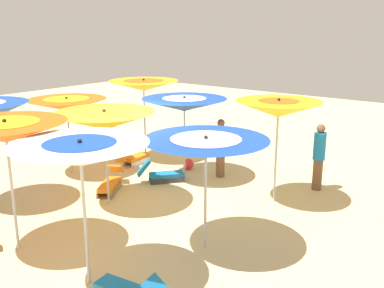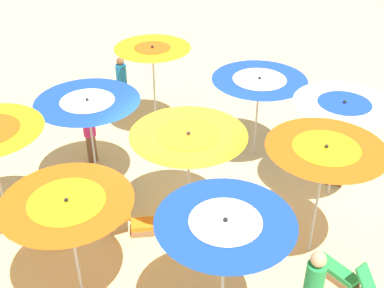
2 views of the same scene
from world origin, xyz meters
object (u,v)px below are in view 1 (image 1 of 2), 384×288
lounger_1 (163,174)px  beach_umbrella_3 (206,148)px  beach_umbrella_4 (105,120)px  lounger_2 (110,183)px  beachgoer_1 (221,147)px  beach_umbrella_7 (6,132)px  beach_ball (188,164)px  beach_umbrella_5 (67,105)px  beach_umbrella_0 (278,109)px  beach_umbrella_2 (144,86)px  beachgoer_2 (319,156)px  lounger_0 (135,158)px  beach_umbrella_1 (184,104)px  beach_umbrella_6 (80,154)px

lounger_1 → beach_umbrella_3: bearing=-87.4°
beach_umbrella_4 → lounger_1: (1.87, -0.03, -1.77)m
lounger_2 → beachgoer_1: (2.56, -1.59, 0.64)m
beach_umbrella_7 → beach_ball: 6.00m
beach_umbrella_3 → beach_umbrella_5: bearing=77.6°
beach_umbrella_0 → beach_umbrella_2: size_ratio=0.99×
beach_umbrella_7 → beach_ball: (5.61, 0.39, -2.08)m
beachgoer_2 → beach_ball: size_ratio=5.42×
beach_umbrella_2 → lounger_0: beach_umbrella_2 is taller
beach_umbrella_1 → beach_ball: 1.99m
beach_umbrella_1 → beach_umbrella_2: 2.23m
beach_umbrella_7 → beach_ball: beach_umbrella_7 is taller
beachgoer_1 → beachgoer_2: size_ratio=0.95×
beach_umbrella_5 → beachgoer_1: (2.28, -3.53, -1.10)m
beach_umbrella_1 → lounger_2: 2.77m
beach_umbrella_3 → lounger_2: bearing=75.4°
beach_umbrella_5 → beach_umbrella_7: size_ratio=0.88×
beach_umbrella_2 → lounger_1: size_ratio=2.11×
beach_ball → lounger_2: bearing=168.4°
beachgoer_2 → beachgoer_1: bearing=55.0°
beach_umbrella_0 → lounger_2: (-1.88, 3.58, -2.01)m
lounger_0 → beach_umbrella_0: bearing=-95.4°
beach_umbrella_4 → beach_umbrella_6: (-2.42, -2.23, 0.19)m
beach_umbrella_5 → beachgoer_2: (2.95, -6.01, -1.06)m
beach_umbrella_1 → beach_umbrella_5: 3.23m
beach_umbrella_0 → beach_umbrella_6: (-4.91, 0.75, -0.05)m
beach_umbrella_2 → beach_umbrella_4: 3.69m
lounger_1 → beach_ball: lounger_1 is taller
lounger_2 → beachgoer_2: (3.24, -4.08, 0.69)m
lounger_0 → lounger_1: lounger_1 is taller
beach_umbrella_2 → beachgoer_1: 3.18m
beachgoer_2 → beach_umbrella_1: bearing=62.2°
beach_umbrella_4 → lounger_0: beach_umbrella_4 is taller
beach_umbrella_5 → beach_umbrella_6: bearing=-124.7°
beach_umbrella_1 → beach_umbrella_7: bearing=-179.4°
beachgoer_1 → beachgoer_2: bearing=124.3°
beach_ball → beach_umbrella_1: bearing=-150.2°
beach_umbrella_6 → beachgoer_1: beach_umbrella_6 is taller
lounger_0 → beach_ball: (0.60, -1.59, -0.04)m
lounger_1 → beachgoer_2: size_ratio=0.70×
beach_umbrella_5 → beach_umbrella_7: 4.42m
beach_umbrella_0 → beach_umbrella_6: bearing=171.3°
lounger_0 → beachgoer_2: (1.32, -5.15, 0.69)m
lounger_2 → lounger_1: bearing=121.2°
lounger_2 → beach_umbrella_7: bearing=-16.1°
beach_umbrella_1 → beach_umbrella_6: (-4.93, -1.97, 0.15)m
lounger_2 → beach_ball: (2.52, -0.52, -0.04)m
beach_umbrella_3 → beach_umbrella_5: beach_umbrella_3 is taller
lounger_2 → beach_umbrella_0: bearing=85.3°
beach_umbrella_7 → lounger_2: bearing=16.4°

